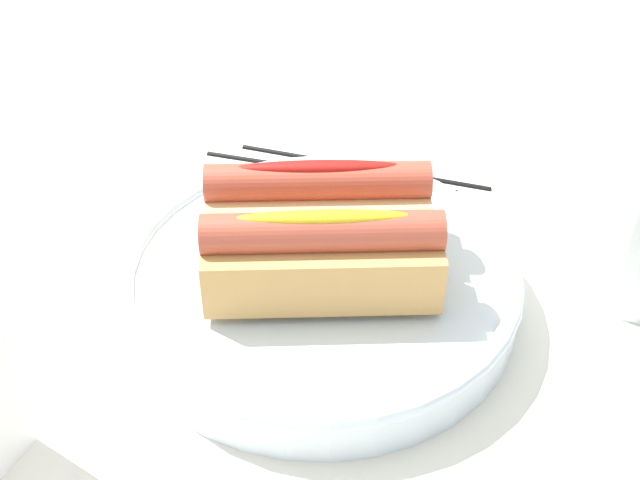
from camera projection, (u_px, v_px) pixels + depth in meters
name	position (u px, v px, depth m)	size (l,w,h in m)	color
ground_plane	(297.00, 292.00, 0.61)	(2.40, 2.40, 0.00)	silver
serving_bowl	(320.00, 282.00, 0.59)	(0.27, 0.27, 0.04)	silver
hotdog_front	(318.00, 206.00, 0.58)	(0.16, 0.08, 0.06)	#DBB270
hotdog_back	(322.00, 257.00, 0.54)	(0.16, 0.08, 0.06)	tan
chopstick_near	(326.00, 170.00, 0.73)	(0.01, 0.01, 0.22)	black
chopstick_far	(363.00, 166.00, 0.73)	(0.01, 0.01, 0.22)	black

